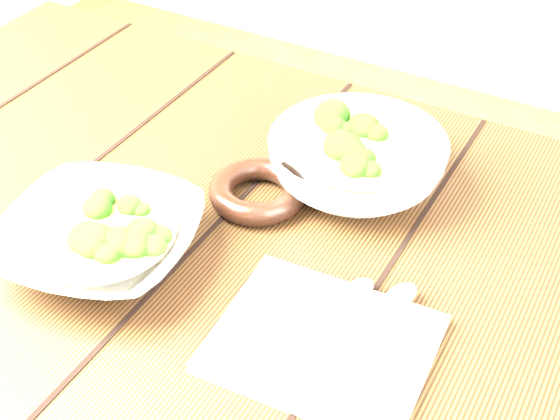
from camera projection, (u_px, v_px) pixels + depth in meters
name	position (u px, v px, depth m)	size (l,w,h in m)	color
table	(219.00, 324.00, 0.93)	(1.20, 0.80, 0.75)	#382310
soup_bowl_front	(100.00, 238.00, 0.83)	(0.25, 0.25, 0.06)	silver
soup_bowl_back	(357.00, 160.00, 0.92)	(0.26, 0.26, 0.08)	silver
trivet	(258.00, 191.00, 0.91)	(0.12, 0.12, 0.03)	black
napkin	(323.00, 343.00, 0.74)	(0.20, 0.17, 0.01)	beige
spoon_left	(336.00, 309.00, 0.77)	(0.05, 0.17, 0.01)	#9C9A8A
spoon_right	(380.00, 314.00, 0.76)	(0.05, 0.17, 0.01)	#9C9A8A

